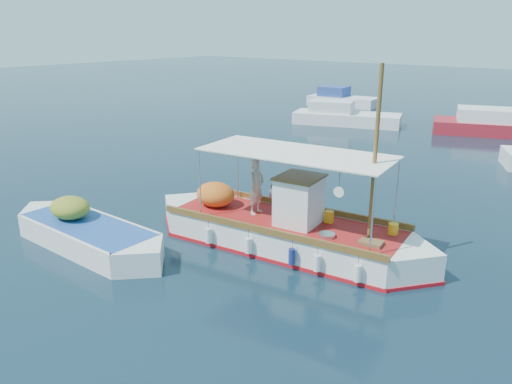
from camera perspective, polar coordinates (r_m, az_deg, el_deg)
The scene contains 6 objects.
ground at distance 15.51m, azimuth 3.05°, elevation -5.90°, with size 160.00×160.00×0.00m, color black.
fishing_caique at distance 15.15m, azimuth 3.04°, elevation -4.42°, with size 9.28×3.33×5.71m.
dinghy at distance 16.08m, azimuth -18.77°, elevation -4.69°, with size 6.57×1.87×1.60m.
bg_boat_nw at distance 35.38m, azimuth 9.97°, elevation 8.42°, with size 7.58×4.61×1.80m.
bg_boat_n at distance 34.94m, azimuth 26.71°, elevation 6.64°, with size 9.60×5.72×1.80m.
bg_boat_far_w at distance 44.12m, azimuth 9.67°, elevation 10.33°, with size 6.01×2.93×1.80m.
Camera 1 is at (8.15, -11.58, 6.32)m, focal length 35.00 mm.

